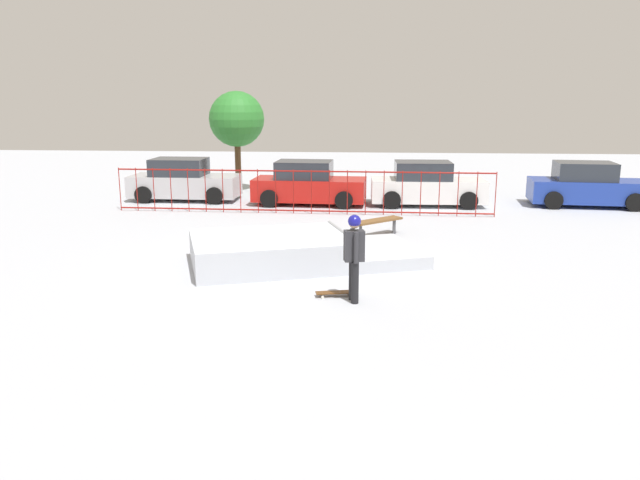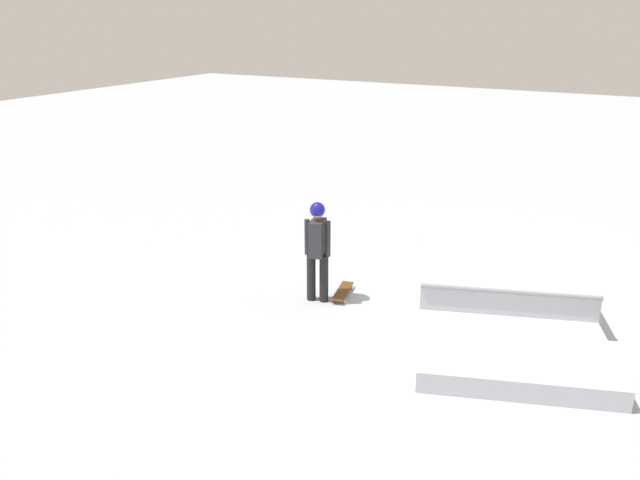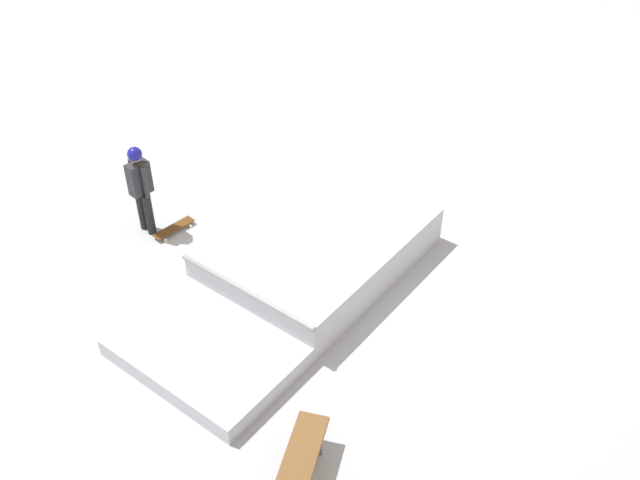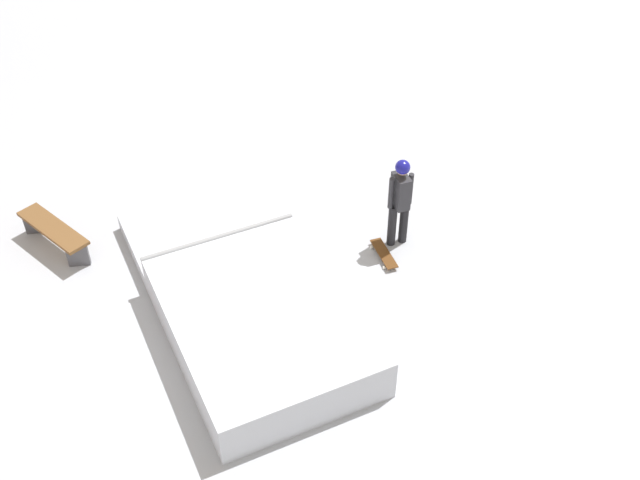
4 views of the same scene
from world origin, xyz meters
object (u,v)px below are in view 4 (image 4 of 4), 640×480
object	(u,v)px
skateboard	(384,254)
skate_ramp	(250,306)
skater	(400,196)
park_bench	(54,232)

from	to	relation	value
skateboard	skate_ramp	bearing A→B (deg)	105.14
skater	park_bench	size ratio (longest dim) A/B	1.18
skateboard	park_bench	bearing A→B (deg)	68.49
skater	park_bench	bearing A→B (deg)	71.43
skate_ramp	skateboard	xyz separation A→B (m)	(1.21, -2.35, -0.24)
skateboard	park_bench	distance (m)	5.68
skate_ramp	skateboard	distance (m)	2.65
park_bench	skateboard	bearing A→B (deg)	-99.31
skateboard	park_bench	world-z (taller)	park_bench
skater	park_bench	xyz separation A→B (m)	(0.55, 5.89, -0.65)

